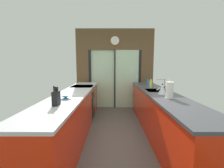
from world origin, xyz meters
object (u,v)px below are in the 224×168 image
(oven_range, at_px, (82,103))
(mixing_bowl, at_px, (65,97))
(knife_block, at_px, (55,98))
(soap_bottle_far, at_px, (147,82))
(kettle, at_px, (162,89))
(paper_towel_roll, at_px, (169,90))
(soap_bottle_near, at_px, (150,83))

(oven_range, bearing_deg, mixing_bowl, -89.32)
(knife_block, bearing_deg, mixing_bowl, 90.00)
(knife_block, xyz_separation_m, soap_bottle_far, (1.78, 2.04, -0.01))
(knife_block, height_order, soap_bottle_far, knife_block)
(kettle, distance_m, soap_bottle_far, 1.21)
(oven_range, height_order, kettle, kettle)
(soap_bottle_far, bearing_deg, paper_towel_roll, -90.00)
(oven_range, distance_m, mixing_bowl, 1.63)
(mixing_bowl, xyz_separation_m, soap_bottle_far, (1.78, 1.61, 0.06))
(oven_range, relative_size, kettle, 3.62)
(soap_bottle_near, relative_size, paper_towel_roll, 0.77)
(kettle, bearing_deg, knife_block, -155.01)
(soap_bottle_near, xyz_separation_m, soap_bottle_far, (0.00, 0.33, -0.01))
(oven_range, distance_m, knife_block, 2.07)
(oven_range, relative_size, knife_block, 3.29)
(soap_bottle_near, bearing_deg, mixing_bowl, -144.21)
(soap_bottle_near, xyz_separation_m, paper_towel_roll, (0.00, -1.26, 0.04))
(oven_range, relative_size, soap_bottle_near, 3.81)
(kettle, bearing_deg, oven_range, 147.30)
(mixing_bowl, bearing_deg, oven_range, 90.68)
(mixing_bowl, distance_m, paper_towel_roll, 1.78)
(mixing_bowl, height_order, soap_bottle_far, soap_bottle_far)
(oven_range, xyz_separation_m, soap_bottle_near, (1.80, -0.27, 0.57))
(mixing_bowl, xyz_separation_m, knife_block, (-0.00, -0.43, 0.07))
(soap_bottle_near, bearing_deg, knife_block, -136.07)
(kettle, height_order, soap_bottle_far, soap_bottle_far)
(knife_block, xyz_separation_m, soap_bottle_near, (1.78, 1.71, -0.00))
(kettle, relative_size, soap_bottle_near, 1.05)
(mixing_bowl, relative_size, soap_bottle_near, 0.88)
(mixing_bowl, bearing_deg, soap_bottle_near, 35.79)
(knife_block, relative_size, soap_bottle_near, 1.16)
(knife_block, distance_m, soap_bottle_near, 2.47)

